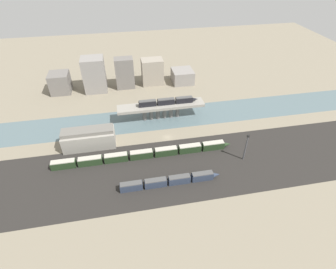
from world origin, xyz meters
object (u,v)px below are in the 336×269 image
(train_on_bridge, at_px, (168,101))
(warehouse_building, at_px, (89,138))
(train_yard_near, at_px, (170,181))
(signal_tower, at_px, (246,147))
(train_yard_mid, at_px, (144,154))

(train_on_bridge, height_order, warehouse_building, train_on_bridge)
(train_yard_near, xyz_separation_m, warehouse_building, (-35.79, 33.61, 3.12))
(train_on_bridge, xyz_separation_m, train_yard_near, (-9.08, -52.54, -9.05))
(train_on_bridge, relative_size, signal_tower, 2.35)
(train_yard_near, bearing_deg, train_yard_mid, 115.10)
(train_on_bridge, height_order, train_yard_near, train_on_bridge)
(train_on_bridge, height_order, signal_tower, signal_tower)
(warehouse_building, bearing_deg, train_yard_mid, -27.89)
(train_yard_near, relative_size, signal_tower, 3.02)
(train_yard_near, bearing_deg, signal_tower, 13.30)
(train_on_bridge, xyz_separation_m, signal_tower, (29.36, -43.45, -3.33))
(train_on_bridge, xyz_separation_m, warehouse_building, (-44.87, -18.92, -5.93))
(train_yard_near, relative_size, warehouse_building, 1.71)
(warehouse_building, bearing_deg, train_on_bridge, 22.87)
(train_yard_mid, bearing_deg, train_yard_near, -64.90)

